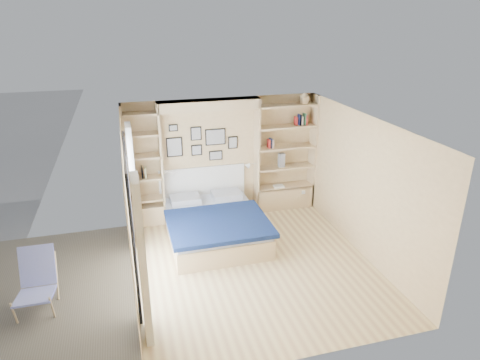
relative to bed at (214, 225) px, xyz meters
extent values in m
plane|color=#DCC486|center=(0.45, -1.10, -0.29)|extent=(4.50, 4.50, 0.00)
plane|color=#D3B27C|center=(0.45, 1.15, 0.96)|extent=(4.00, 0.00, 4.00)
plane|color=#D3B27C|center=(0.45, -3.35, 0.96)|extent=(4.00, 0.00, 4.00)
plane|color=#D3B27C|center=(-1.55, -1.10, 0.96)|extent=(0.00, 4.50, 4.50)
plane|color=#D3B27C|center=(2.45, -1.10, 0.96)|extent=(0.00, 4.50, 4.50)
plane|color=white|center=(0.45, -1.10, 2.21)|extent=(4.50, 4.50, 0.00)
cube|color=tan|center=(-0.85, 0.98, 0.96)|extent=(0.04, 0.35, 2.50)
cube|color=tan|center=(1.15, 0.98, 0.96)|extent=(0.04, 0.35, 2.50)
cube|color=tan|center=(0.15, 0.98, 2.11)|extent=(2.00, 0.35, 0.20)
cube|color=tan|center=(2.43, 0.98, 0.96)|extent=(0.04, 0.35, 2.50)
cube|color=tan|center=(-1.53, 0.98, 0.96)|extent=(0.04, 0.35, 2.50)
cube|color=tan|center=(1.80, 0.98, -0.04)|extent=(1.30, 0.35, 0.50)
cube|color=tan|center=(-1.20, 0.98, -0.09)|extent=(0.70, 0.35, 0.40)
cube|color=black|center=(-1.52, -1.10, 1.94)|extent=(0.04, 2.08, 0.06)
cube|color=black|center=(-1.52, -1.10, -0.26)|extent=(0.04, 2.08, 0.06)
cube|color=black|center=(-1.52, -2.12, 0.81)|extent=(0.04, 0.06, 2.20)
cube|color=black|center=(-1.52, -0.08, 0.81)|extent=(0.04, 0.06, 2.20)
cube|color=silver|center=(-1.53, -1.10, 0.83)|extent=(0.01, 2.00, 2.20)
cube|color=white|center=(-1.43, -2.40, 0.86)|extent=(0.10, 0.45, 2.30)
cube|color=white|center=(-1.43, 0.20, 0.86)|extent=(0.10, 0.45, 2.30)
cube|color=tan|center=(1.80, 0.98, 0.21)|extent=(1.30, 0.35, 0.04)
cube|color=tan|center=(1.80, 0.98, 0.66)|extent=(1.30, 0.35, 0.04)
cube|color=tan|center=(1.80, 0.98, 1.11)|extent=(1.30, 0.35, 0.04)
cube|color=tan|center=(1.80, 0.98, 1.56)|extent=(1.30, 0.35, 0.04)
cube|color=tan|center=(1.80, 0.98, 2.01)|extent=(1.30, 0.35, 0.04)
cube|color=tan|center=(-1.20, 0.98, 0.26)|extent=(0.70, 0.35, 0.04)
cube|color=tan|center=(-1.20, 0.98, 0.71)|extent=(0.70, 0.35, 0.04)
cube|color=tan|center=(-1.20, 0.98, 1.16)|extent=(0.70, 0.35, 0.04)
cube|color=tan|center=(-1.20, 0.98, 1.61)|extent=(0.70, 0.35, 0.04)
cube|color=tan|center=(-1.20, 0.98, 2.01)|extent=(0.70, 0.35, 0.04)
cube|color=tan|center=(0.00, -0.01, -0.10)|extent=(1.73, 2.16, 0.38)
cube|color=#A0A3AE|center=(0.00, -0.01, 0.14)|extent=(1.69, 2.12, 0.10)
cube|color=#0D1A3E|center=(0.00, -0.38, 0.21)|extent=(1.83, 1.51, 0.08)
cube|color=#A0A3AE|center=(-0.43, 0.77, 0.25)|extent=(0.59, 0.43, 0.12)
cube|color=#A0A3AE|center=(0.43, 0.77, 0.25)|extent=(0.59, 0.43, 0.12)
cube|color=white|center=(0.00, 1.12, 0.43)|extent=(1.83, 0.04, 0.70)
cube|color=black|center=(-0.55, 1.13, 1.26)|extent=(0.32, 0.02, 0.40)
cube|color=gray|center=(-0.55, 1.12, 1.26)|extent=(0.28, 0.01, 0.36)
cube|color=black|center=(-0.10, 1.13, 1.51)|extent=(0.22, 0.02, 0.28)
cube|color=gray|center=(-0.10, 1.12, 1.51)|extent=(0.18, 0.01, 0.24)
cube|color=black|center=(-0.10, 1.13, 1.16)|extent=(0.22, 0.02, 0.22)
cube|color=gray|center=(-0.10, 1.12, 1.16)|extent=(0.18, 0.01, 0.18)
cube|color=black|center=(0.30, 1.13, 1.41)|extent=(0.42, 0.02, 0.34)
cube|color=gray|center=(0.30, 1.12, 1.41)|extent=(0.38, 0.01, 0.30)
cube|color=black|center=(0.30, 1.13, 1.01)|extent=(0.28, 0.02, 0.20)
cube|color=gray|center=(0.30, 1.12, 1.01)|extent=(0.24, 0.01, 0.16)
cube|color=black|center=(0.67, 1.13, 1.26)|extent=(0.20, 0.02, 0.26)
cube|color=gray|center=(0.67, 1.12, 1.26)|extent=(0.16, 0.01, 0.22)
cube|color=black|center=(-0.55, 1.13, 1.66)|extent=(0.18, 0.02, 0.14)
cube|color=gray|center=(-0.55, 1.12, 1.66)|extent=(0.14, 0.01, 0.10)
cylinder|color=silver|center=(-0.71, 0.90, 0.83)|extent=(0.20, 0.02, 0.02)
cone|color=white|center=(-0.61, 0.90, 0.81)|extent=(0.13, 0.12, 0.15)
cylinder|color=silver|center=(1.01, 0.90, 0.83)|extent=(0.20, 0.02, 0.02)
cone|color=white|center=(0.91, 0.90, 0.81)|extent=(0.13, 0.12, 0.15)
cube|color=#A51E1E|center=(1.41, 0.97, 1.22)|extent=(0.02, 0.15, 0.18)
cube|color=navy|center=(1.45, 0.97, 1.23)|extent=(0.03, 0.15, 0.20)
cube|color=black|center=(1.44, 0.97, 1.23)|extent=(0.03, 0.15, 0.18)
cube|color=tan|center=(1.49, 0.97, 1.23)|extent=(0.04, 0.15, 0.19)
cube|color=#A51E1E|center=(2.00, 0.97, 1.67)|extent=(0.02, 0.15, 0.18)
cube|color=navy|center=(2.08, 0.97, 1.70)|extent=(0.03, 0.15, 0.23)
cube|color=black|center=(2.08, 0.97, 1.70)|extent=(0.03, 0.15, 0.23)
cube|color=tan|center=(2.12, 0.97, 1.68)|extent=(0.04, 0.15, 0.18)
cube|color=#26593F|center=(2.19, 0.97, 1.71)|extent=(0.03, 0.15, 0.24)
cube|color=#A51E1E|center=(2.22, 0.97, 1.69)|extent=(0.03, 0.15, 0.21)
cube|color=navy|center=(-1.23, 0.97, 0.83)|extent=(0.02, 0.15, 0.19)
cube|color=black|center=(-1.23, 0.97, 0.85)|extent=(0.03, 0.15, 0.24)
cube|color=beige|center=(-1.17, 0.97, 0.84)|extent=(0.03, 0.15, 0.21)
cube|color=tan|center=(2.17, 0.97, 2.11)|extent=(0.13, 0.13, 0.15)
cone|color=tan|center=(2.17, 0.97, 2.22)|extent=(0.20, 0.20, 0.08)
cube|color=slate|center=(1.71, 0.97, 0.83)|extent=(0.12, 0.12, 0.30)
cube|color=white|center=(1.65, 0.92, 0.25)|extent=(0.22, 0.16, 0.03)
cube|color=#6B604F|center=(-3.15, -1.10, -0.29)|extent=(3.20, 4.00, 0.05)
cylinder|color=tan|center=(-3.20, -1.74, -0.06)|extent=(0.03, 0.14, 0.44)
cylinder|color=tan|center=(-2.71, -1.75, -0.06)|extent=(0.03, 0.14, 0.44)
cylinder|color=tan|center=(-3.19, -1.13, 0.05)|extent=(0.03, 0.36, 0.72)
cylinder|color=tan|center=(-2.70, -1.14, 0.05)|extent=(0.03, 0.36, 0.72)
cube|color=#3234B2|center=(-2.95, -1.52, 0.03)|extent=(0.51, 0.61, 0.16)
cube|color=#3234B2|center=(-2.95, -1.10, 0.27)|extent=(0.50, 0.24, 0.59)
camera|label=1|loc=(-1.48, -7.19, 3.81)|focal=32.00mm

